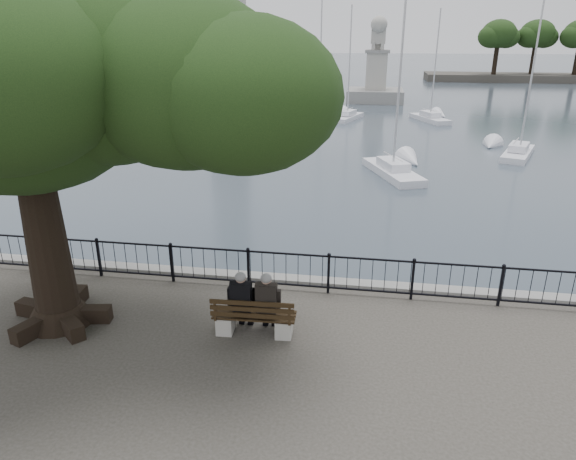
% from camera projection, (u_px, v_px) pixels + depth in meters
% --- Properties ---
extents(harbor, '(260.00, 260.00, 1.20)m').
position_uv_depth(harbor, '(291.00, 298.00, 13.45)').
color(harbor, slate).
rests_on(harbor, ground).
extents(railing, '(22.06, 0.06, 1.00)m').
position_uv_depth(railing, '(288.00, 269.00, 12.61)').
color(railing, black).
rests_on(railing, ground).
extents(bench, '(1.76, 0.60, 0.92)m').
position_uv_depth(bench, '(254.00, 321.00, 10.80)').
color(bench, '#A19E95').
rests_on(bench, ground).
extents(person_left, '(0.44, 0.73, 1.46)m').
position_uv_depth(person_left, '(243.00, 303.00, 10.79)').
color(person_left, black).
rests_on(person_left, ground).
extents(person_right, '(0.44, 0.73, 1.46)m').
position_uv_depth(person_right, '(268.00, 305.00, 10.74)').
color(person_right, black).
rests_on(person_right, ground).
extents(tree, '(9.99, 6.98, 8.16)m').
position_uv_depth(tree, '(57.00, 69.00, 9.48)').
color(tree, black).
rests_on(tree, ground).
extents(lion_monument, '(5.99, 5.99, 8.84)m').
position_uv_depth(lion_monument, '(376.00, 81.00, 55.80)').
color(lion_monument, slate).
rests_on(lion_monument, ground).
extents(sailboat_c, '(3.26, 5.41, 11.12)m').
position_uv_depth(sailboat_c, '(393.00, 169.00, 26.93)').
color(sailboat_c, white).
rests_on(sailboat_c, ground).
extents(sailboat_d, '(2.99, 5.00, 9.03)m').
position_uv_depth(sailboat_d, '(518.00, 152.00, 31.05)').
color(sailboat_d, white).
rests_on(sailboat_d, ground).
extents(sailboat_e, '(2.44, 6.22, 12.72)m').
position_uv_depth(sailboat_e, '(211.00, 126.00, 39.35)').
color(sailboat_e, white).
rests_on(sailboat_e, ground).
extents(sailboat_f, '(2.69, 4.93, 9.35)m').
position_uv_depth(sailboat_f, '(348.00, 116.00, 44.50)').
color(sailboat_f, white).
rests_on(sailboat_f, ground).
extents(sailboat_g, '(3.24, 4.99, 9.06)m').
position_uv_depth(sailboat_g, '(430.00, 118.00, 43.78)').
color(sailboat_g, white).
rests_on(sailboat_g, ground).
extents(sailboat_h, '(3.81, 5.86, 13.28)m').
position_uv_depth(sailboat_h, '(320.00, 105.00, 50.78)').
color(sailboat_h, white).
rests_on(sailboat_h, ground).
extents(far_shore, '(30.00, 8.60, 9.18)m').
position_uv_depth(far_shore, '(532.00, 55.00, 78.85)').
color(far_shore, '#333029').
rests_on(far_shore, ground).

